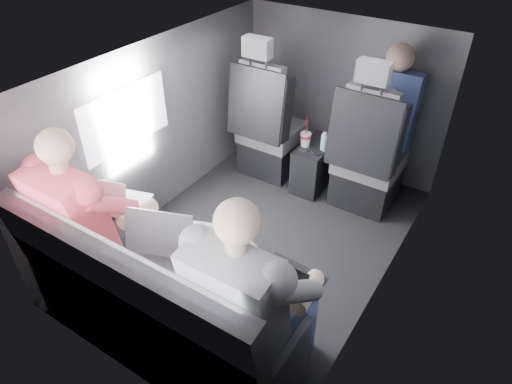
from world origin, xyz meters
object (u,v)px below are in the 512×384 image
Objects in this scene: laptop_black at (284,279)px; passenger_rear_right at (252,298)px; passenger_rear_left at (94,219)px; rear_bench at (157,308)px; front_seat_left at (268,132)px; soda_cup at (306,139)px; center_console at (315,165)px; front_seat_right at (367,162)px; laptop_silver at (174,235)px; passenger_front_right at (390,110)px; water_bottle at (324,142)px; laptop_white at (116,200)px.

passenger_rear_right is at bearing -105.83° from laptop_black.
laptop_black is at bearing 9.96° from passenger_rear_left.
rear_bench is 4.71× the size of laptop_black.
front_seat_left reaches higher than soda_cup.
center_console is 0.29m from soda_cup.
soda_cup is (-0.07, -0.08, 0.27)m from center_console.
soda_cup reaches higher than center_console.
front_seat_left is 1.00× the size of passenger_rear_left.
front_seat_right reaches higher than laptop_silver.
front_seat_left is 0.39m from soda_cup.
front_seat_right is at bearing 61.90° from passenger_rear_left.
front_seat_left is at bearing 123.70° from laptop_black.
passenger_rear_right is at bearing -87.79° from passenger_front_right.
laptop_black is at bearing -69.31° from center_console.
passenger_rear_left is at bearing -115.86° from passenger_front_right.
front_seat_right is 2.64× the size of center_console.
laptop_silver is (-0.13, -1.64, 0.16)m from water_bottle.
laptop_black is 0.27× the size of passenger_rear_left.
laptop_black reaches higher than center_console.
passenger_front_right is (-0.14, 1.87, 0.12)m from laptop_black.
center_console is 1.41× the size of laptop_black.
laptop_white is at bearing 169.50° from passenger_rear_right.
laptop_white is at bearing 179.56° from laptop_black.
water_bottle is (-0.37, -0.02, 0.07)m from front_seat_right.
laptop_black is at bearing -56.30° from front_seat_left.
front_seat_left is 1.82m from passenger_rear_left.
passenger_rear_left reaches higher than center_console.
rear_bench is 1.91× the size of passenger_front_right.
laptop_black is 1.87m from passenger_front_right.
rear_bench is (0.45, -1.90, -0.09)m from front_seat_left.
passenger_front_right is at bearing 82.07° from front_seat_right.
laptop_white is at bearing -119.41° from passenger_front_right.
front_seat_right is at bearing 57.70° from laptop_white.
soda_cup is 1.64m from laptop_white.
laptop_black is 0.41× the size of passenger_front_right.
laptop_white is at bearing -93.96° from front_seat_left.
passenger_rear_right reaches higher than front_seat_left.
passenger_rear_left and passenger_front_right have the same top height.
passenger_rear_right is at bearing -74.97° from water_bottle.
water_bottle is at bearing -1.74° from front_seat_left.
rear_bench is 9.75× the size of water_bottle.
front_seat_right reaches higher than soda_cup.
rear_bench is at bearing -92.57° from water_bottle.
front_seat_left is 1.62m from laptop_white.
front_seat_right is 4.65× the size of soda_cup.
front_seat_left is 3.44× the size of laptop_white.
rear_bench reaches higher than laptop_silver.
water_bottle is 0.56m from passenger_front_right.
center_console is 0.29m from water_bottle.
center_console is 1.94m from rear_bench.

